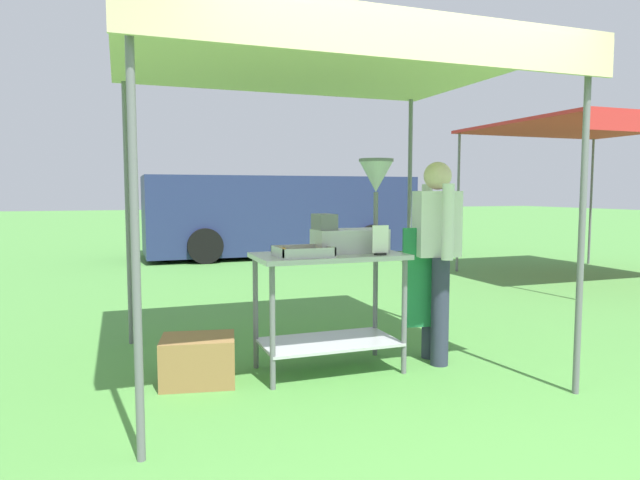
{
  "coord_description": "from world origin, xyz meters",
  "views": [
    {
      "loc": [
        -1.6,
        -2.84,
        1.38
      ],
      "look_at": [
        -0.11,
        1.3,
        0.99
      ],
      "focal_mm": 31.37,
      "sensor_mm": 36.0,
      "label": 1
    }
  ],
  "objects_px": {
    "stall_canopy": "(325,68)",
    "neighbour_tent": "(594,129)",
    "donut_tray": "(303,253)",
    "menu_sign": "(380,243)",
    "van_navy": "(281,214)",
    "supply_crate": "(198,360)",
    "donut_fryer": "(357,216)",
    "vendor": "(436,251)",
    "donut_cart": "(329,288)"
  },
  "relations": [
    {
      "from": "stall_canopy",
      "to": "neighbour_tent",
      "type": "xyz_separation_m",
      "value": [
        5.45,
        2.75,
        0.03
      ]
    },
    {
      "from": "donut_tray",
      "to": "menu_sign",
      "type": "bearing_deg",
      "value": -12.15
    },
    {
      "from": "donut_tray",
      "to": "van_navy",
      "type": "bearing_deg",
      "value": 75.37
    },
    {
      "from": "donut_tray",
      "to": "neighbour_tent",
      "type": "height_order",
      "value": "neighbour_tent"
    },
    {
      "from": "supply_crate",
      "to": "van_navy",
      "type": "bearing_deg",
      "value": 70.07
    },
    {
      "from": "donut_fryer",
      "to": "supply_crate",
      "type": "height_order",
      "value": "donut_fryer"
    },
    {
      "from": "stall_canopy",
      "to": "menu_sign",
      "type": "distance_m",
      "value": 1.38
    },
    {
      "from": "donut_tray",
      "to": "supply_crate",
      "type": "distance_m",
      "value": 1.07
    },
    {
      "from": "vendor",
      "to": "menu_sign",
      "type": "bearing_deg",
      "value": -165.06
    },
    {
      "from": "vendor",
      "to": "donut_tray",
      "type": "bearing_deg",
      "value": -178.57
    },
    {
      "from": "donut_cart",
      "to": "stall_canopy",
      "type": "bearing_deg",
      "value": 90.0
    },
    {
      "from": "vendor",
      "to": "supply_crate",
      "type": "distance_m",
      "value": 2.01
    },
    {
      "from": "donut_fryer",
      "to": "vendor",
      "type": "bearing_deg",
      "value": -9.27
    },
    {
      "from": "stall_canopy",
      "to": "menu_sign",
      "type": "xyz_separation_m",
      "value": [
        0.33,
        -0.31,
        -1.3
      ]
    },
    {
      "from": "menu_sign",
      "to": "van_navy",
      "type": "bearing_deg",
      "value": 79.47
    },
    {
      "from": "vendor",
      "to": "donut_fryer",
      "type": "bearing_deg",
      "value": 170.73
    },
    {
      "from": "vendor",
      "to": "supply_crate",
      "type": "xyz_separation_m",
      "value": [
        -1.87,
        0.11,
        -0.73
      ]
    },
    {
      "from": "menu_sign",
      "to": "supply_crate",
      "type": "relative_size",
      "value": 0.38
    },
    {
      "from": "donut_cart",
      "to": "van_navy",
      "type": "relative_size",
      "value": 0.2
    },
    {
      "from": "van_navy",
      "to": "neighbour_tent",
      "type": "distance_m",
      "value": 6.27
    },
    {
      "from": "supply_crate",
      "to": "menu_sign",
      "type": "bearing_deg",
      "value": -11.37
    },
    {
      "from": "supply_crate",
      "to": "van_navy",
      "type": "height_order",
      "value": "van_navy"
    },
    {
      "from": "donut_cart",
      "to": "donut_tray",
      "type": "bearing_deg",
      "value": -158.67
    },
    {
      "from": "donut_fryer",
      "to": "van_navy",
      "type": "height_order",
      "value": "van_navy"
    },
    {
      "from": "stall_canopy",
      "to": "van_navy",
      "type": "distance_m",
      "value": 7.98
    },
    {
      "from": "donut_tray",
      "to": "neighbour_tent",
      "type": "distance_m",
      "value": 6.56
    },
    {
      "from": "stall_canopy",
      "to": "neighbour_tent",
      "type": "relative_size",
      "value": 0.97
    },
    {
      "from": "donut_tray",
      "to": "donut_fryer",
      "type": "bearing_deg",
      "value": 15.12
    },
    {
      "from": "donut_tray",
      "to": "supply_crate",
      "type": "xyz_separation_m",
      "value": [
        -0.74,
        0.14,
        -0.76
      ]
    },
    {
      "from": "donut_fryer",
      "to": "menu_sign",
      "type": "height_order",
      "value": "donut_fryer"
    },
    {
      "from": "donut_fryer",
      "to": "neighbour_tent",
      "type": "height_order",
      "value": "neighbour_tent"
    },
    {
      "from": "donut_tray",
      "to": "menu_sign",
      "type": "height_order",
      "value": "menu_sign"
    },
    {
      "from": "donut_fryer",
      "to": "supply_crate",
      "type": "bearing_deg",
      "value": 179.57
    },
    {
      "from": "donut_fryer",
      "to": "vendor",
      "type": "relative_size",
      "value": 0.45
    },
    {
      "from": "donut_cart",
      "to": "menu_sign",
      "type": "bearing_deg",
      "value": -33.56
    },
    {
      "from": "menu_sign",
      "to": "neighbour_tent",
      "type": "bearing_deg",
      "value": 30.88
    },
    {
      "from": "neighbour_tent",
      "to": "stall_canopy",
      "type": "bearing_deg",
      "value": -153.22
    },
    {
      "from": "van_navy",
      "to": "neighbour_tent",
      "type": "bearing_deg",
      "value": -53.33
    },
    {
      "from": "donut_cart",
      "to": "donut_fryer",
      "type": "relative_size",
      "value": 1.55
    },
    {
      "from": "stall_canopy",
      "to": "van_navy",
      "type": "height_order",
      "value": "stall_canopy"
    },
    {
      "from": "donut_cart",
      "to": "vendor",
      "type": "height_order",
      "value": "vendor"
    },
    {
      "from": "donut_cart",
      "to": "supply_crate",
      "type": "distance_m",
      "value": 1.09
    },
    {
      "from": "donut_fryer",
      "to": "supply_crate",
      "type": "xyz_separation_m",
      "value": [
        -1.23,
        0.01,
        -1.02
      ]
    },
    {
      "from": "donut_tray",
      "to": "vendor",
      "type": "xyz_separation_m",
      "value": [
        1.13,
        0.03,
        -0.03
      ]
    },
    {
      "from": "neighbour_tent",
      "to": "van_navy",
      "type": "bearing_deg",
      "value": 126.67
    },
    {
      "from": "vendor",
      "to": "neighbour_tent",
      "type": "bearing_deg",
      "value": 32.57
    },
    {
      "from": "vendor",
      "to": "supply_crate",
      "type": "bearing_deg",
      "value": 176.53
    },
    {
      "from": "donut_cart",
      "to": "donut_tray",
      "type": "relative_size",
      "value": 2.82
    },
    {
      "from": "donut_tray",
      "to": "donut_fryer",
      "type": "relative_size",
      "value": 0.55
    },
    {
      "from": "supply_crate",
      "to": "stall_canopy",
      "type": "bearing_deg",
      "value": 2.92
    }
  ]
}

